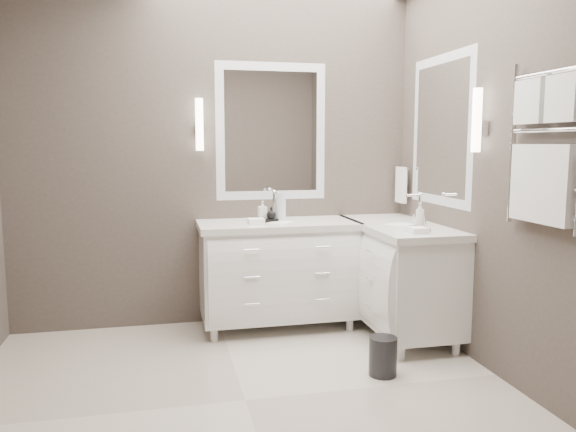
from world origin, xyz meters
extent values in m
cube|color=beige|center=(0.00, 0.00, -0.01)|extent=(3.20, 3.00, 0.01)
cube|color=#473E39|center=(0.00, 1.50, 1.35)|extent=(3.20, 0.01, 2.70)
cube|color=#473E39|center=(0.00, -1.50, 1.35)|extent=(3.20, 0.01, 2.70)
cube|color=#473E39|center=(1.60, 0.00, 1.35)|extent=(0.01, 3.00, 2.70)
cube|color=white|center=(0.45, 1.23, 0.45)|extent=(1.20, 0.55, 0.70)
cube|color=silver|center=(0.45, 1.23, 0.82)|extent=(1.24, 0.59, 0.05)
ellipsoid|color=white|center=(0.45, 1.23, 0.81)|extent=(0.36, 0.28, 0.12)
cylinder|color=white|center=(0.45, 1.39, 0.96)|extent=(0.02, 0.02, 0.22)
cube|color=white|center=(1.33, 0.90, 0.45)|extent=(0.55, 1.20, 0.70)
cube|color=silver|center=(1.33, 0.90, 0.82)|extent=(0.59, 1.24, 0.05)
ellipsoid|color=white|center=(1.33, 0.90, 0.81)|extent=(0.36, 0.28, 0.12)
cylinder|color=white|center=(1.49, 0.90, 0.96)|extent=(0.02, 0.02, 0.22)
cube|color=white|center=(0.45, 1.49, 1.55)|extent=(0.90, 0.02, 1.10)
cube|color=white|center=(0.45, 1.49, 1.55)|extent=(0.77, 0.02, 0.96)
cube|color=white|center=(1.59, 0.80, 1.55)|extent=(0.02, 0.90, 1.10)
cube|color=white|center=(1.59, 0.80, 1.55)|extent=(0.02, 0.90, 0.96)
cube|color=white|center=(-0.13, 1.43, 1.55)|extent=(0.05, 0.05, 0.10)
cylinder|color=white|center=(-0.13, 1.43, 1.60)|extent=(0.06, 0.06, 0.40)
cube|color=white|center=(1.53, 0.22, 1.55)|extent=(0.05, 0.05, 0.10)
cylinder|color=white|center=(1.53, 0.22, 1.60)|extent=(0.06, 0.06, 0.40)
cylinder|color=white|center=(1.55, 1.36, 1.25)|extent=(0.02, 0.22, 0.02)
cube|color=white|center=(1.54, 1.36, 1.11)|extent=(0.03, 0.17, 0.30)
cylinder|color=white|center=(1.56, -0.12, 1.45)|extent=(0.03, 0.03, 0.90)
cube|color=white|center=(1.55, -0.53, 1.68)|extent=(0.06, 0.22, 0.24)
cube|color=white|center=(1.55, -0.27, 1.68)|extent=(0.06, 0.22, 0.24)
cube|color=white|center=(1.55, -0.40, 1.24)|extent=(0.06, 0.46, 0.42)
cylinder|color=black|center=(0.90, 0.16, 0.12)|extent=(0.19, 0.19, 0.25)
cube|color=black|center=(0.36, 1.23, 0.86)|extent=(0.18, 0.14, 0.03)
cube|color=black|center=(1.33, 0.58, 0.86)|extent=(0.14, 0.17, 0.02)
cylinder|color=silver|center=(0.47, 1.22, 0.96)|extent=(0.09, 0.09, 0.22)
imported|color=white|center=(0.33, 1.25, 0.94)|extent=(0.07, 0.07, 0.14)
imported|color=black|center=(0.39, 1.20, 0.92)|extent=(0.09, 0.09, 0.09)
imported|color=white|center=(1.33, 0.58, 0.96)|extent=(0.08, 0.08, 0.17)
camera|label=1|loc=(-0.44, -3.02, 1.45)|focal=35.00mm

